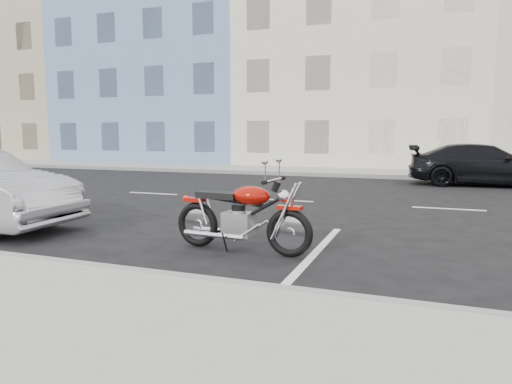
# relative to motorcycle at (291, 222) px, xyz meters

# --- Properties ---
(ground) EXTENTS (120.00, 120.00, 0.00)m
(ground) POSITION_rel_motorcycle_xyz_m (0.27, 5.32, -0.50)
(ground) COLOR black
(ground) RESTS_ON ground
(sidewalk_far) EXTENTS (80.00, 3.40, 0.15)m
(sidewalk_far) POSITION_rel_motorcycle_xyz_m (-4.73, 14.02, -0.43)
(sidewalk_far) COLOR gray
(sidewalk_far) RESTS_ON ground
(curb_far) EXTENTS (80.00, 0.12, 0.16)m
(curb_far) POSITION_rel_motorcycle_xyz_m (-4.73, 12.32, -0.42)
(curb_far) COLOR gray
(curb_far) RESTS_ON ground
(bldg_far_west) EXTENTS (12.00, 12.00, 12.00)m
(bldg_far_west) POSITION_rel_motorcycle_xyz_m (-25.73, 21.62, 5.50)
(bldg_far_west) COLOR tan
(bldg_far_west) RESTS_ON ground
(bldg_blue) EXTENTS (12.00, 12.00, 13.00)m
(bldg_blue) POSITION_rel_motorcycle_xyz_m (-13.73, 21.62, 6.00)
(bldg_blue) COLOR #6681AA
(bldg_blue) RESTS_ON ground
(bldg_cream) EXTENTS (12.00, 12.00, 11.50)m
(bldg_cream) POSITION_rel_motorcycle_xyz_m (-1.73, 21.62, 5.25)
(bldg_cream) COLOR beige
(bldg_cream) RESTS_ON ground
(motorcycle) EXTENTS (2.19, 0.72, 1.10)m
(motorcycle) POSITION_rel_motorcycle_xyz_m (0.00, 0.00, 0.00)
(motorcycle) COLOR black
(motorcycle) RESTS_ON ground
(car_far) EXTENTS (4.94, 2.22, 1.41)m
(car_far) POSITION_rel_motorcycle_xyz_m (3.57, 11.03, 0.20)
(car_far) COLOR black
(car_far) RESTS_ON ground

